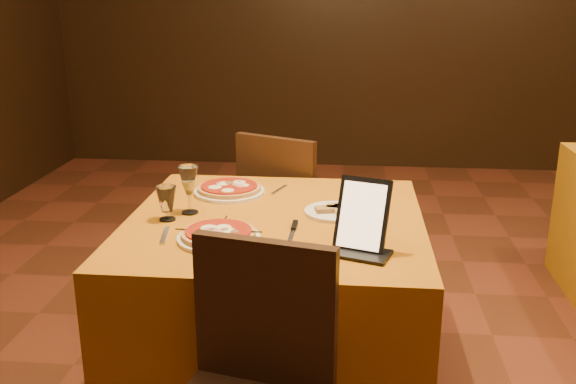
# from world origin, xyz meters

# --- Properties ---
(wall_back) EXTENTS (6.00, 0.01, 2.80)m
(wall_back) POSITION_xyz_m (0.00, 3.50, 1.40)
(wall_back) COLOR black
(wall_back) RESTS_ON floor
(main_table) EXTENTS (1.10, 1.10, 0.75)m
(main_table) POSITION_xyz_m (-0.60, -0.10, 0.38)
(main_table) COLOR #AC5F0B
(main_table) RESTS_ON floor
(chair_main_far) EXTENTS (0.64, 0.64, 0.91)m
(chair_main_far) POSITION_xyz_m (-0.60, 0.74, 0.46)
(chair_main_far) COLOR black
(chair_main_far) RESTS_ON floor
(pizza_near) EXTENTS (0.28, 0.28, 0.03)m
(pizza_near) POSITION_xyz_m (-0.76, -0.34, 0.77)
(pizza_near) COLOR white
(pizza_near) RESTS_ON main_table
(pizza_far) EXTENTS (0.29, 0.29, 0.03)m
(pizza_far) POSITION_xyz_m (-0.82, 0.18, 0.77)
(pizza_far) COLOR white
(pizza_far) RESTS_ON main_table
(cutlet_dish) EXTENTS (0.23, 0.23, 0.03)m
(cutlet_dish) POSITION_xyz_m (-0.38, -0.03, 0.76)
(cutlet_dish) COLOR white
(cutlet_dish) RESTS_ON main_table
(wine_glass) EXTENTS (0.10, 0.10, 0.19)m
(wine_glass) POSITION_xyz_m (-0.93, -0.08, 0.84)
(wine_glass) COLOR #D0D77A
(wine_glass) RESTS_ON main_table
(water_glass) EXTENTS (0.06, 0.06, 0.13)m
(water_glass) POSITION_xyz_m (-0.99, -0.16, 0.81)
(water_glass) COLOR silver
(water_glass) RESTS_ON main_table
(tablet) EXTENTS (0.19, 0.15, 0.23)m
(tablet) POSITION_xyz_m (-0.28, -0.38, 0.87)
(tablet) COLOR black
(tablet) RESTS_ON main_table
(knife) EXTENTS (0.02, 0.20, 0.01)m
(knife) POSITION_xyz_m (-0.52, -0.28, 0.75)
(knife) COLOR silver
(knife) RESTS_ON main_table
(fork_near) EXTENTS (0.05, 0.17, 0.01)m
(fork_near) POSITION_xyz_m (-0.96, -0.32, 0.75)
(fork_near) COLOR #B9BAC0
(fork_near) RESTS_ON main_table
(fork_far) EXTENTS (0.06, 0.14, 0.01)m
(fork_far) POSITION_xyz_m (-0.62, 0.25, 0.75)
(fork_far) COLOR #BAB9C0
(fork_far) RESTS_ON main_table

